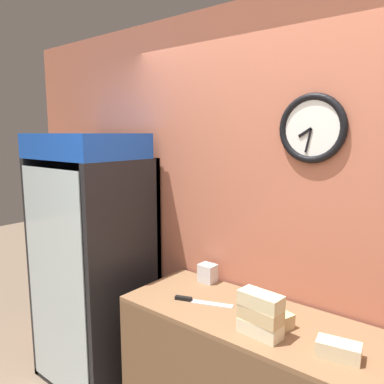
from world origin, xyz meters
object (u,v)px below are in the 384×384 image
(sandwich_stack_bottom, at_px, (260,328))
(sandwich_flat_right, at_px, (338,350))
(chefs_knife, at_px, (195,301))
(sandwich_flat_left, at_px, (274,317))
(napkin_dispenser, at_px, (208,273))
(beverage_cooler, at_px, (98,246))
(sandwich_stack_middle, at_px, (260,314))
(sandwich_stack_top, at_px, (261,300))

(sandwich_stack_bottom, distance_m, sandwich_flat_right, 0.37)
(sandwich_flat_right, distance_m, chefs_knife, 0.84)
(sandwich_stack_bottom, distance_m, sandwich_flat_left, 0.14)
(chefs_knife, xyz_separation_m, napkin_dispenser, (-0.13, 0.29, 0.05))
(beverage_cooler, xyz_separation_m, sandwich_flat_left, (1.50, -0.02, -0.08))
(sandwich_stack_bottom, height_order, napkin_dispenser, napkin_dispenser)
(beverage_cooler, xyz_separation_m, napkin_dispenser, (0.89, 0.21, -0.06))
(chefs_knife, bearing_deg, sandwich_stack_middle, -10.30)
(sandwich_stack_bottom, relative_size, sandwich_flat_left, 1.04)
(sandwich_stack_bottom, height_order, chefs_knife, sandwich_stack_bottom)
(sandwich_stack_bottom, bearing_deg, sandwich_stack_top, 0.00)
(sandwich_stack_bottom, xyz_separation_m, sandwich_stack_middle, (0.00, 0.00, 0.07))
(sandwich_stack_middle, height_order, napkin_dispenser, sandwich_stack_middle)
(sandwich_stack_middle, bearing_deg, napkin_dispenser, 147.99)
(chefs_knife, distance_m, napkin_dispenser, 0.32)
(beverage_cooler, distance_m, sandwich_stack_middle, 1.51)
(beverage_cooler, bearing_deg, sandwich_stack_middle, -6.20)
(beverage_cooler, bearing_deg, napkin_dispenser, 13.48)
(sandwich_stack_bottom, relative_size, sandwich_stack_middle, 0.99)
(beverage_cooler, bearing_deg, chefs_knife, -4.26)
(sandwich_stack_bottom, bearing_deg, sandwich_flat_right, 8.55)
(sandwich_stack_middle, bearing_deg, beverage_cooler, 173.80)
(sandwich_stack_top, relative_size, sandwich_flat_right, 1.10)
(beverage_cooler, distance_m, chefs_knife, 1.03)
(sandwich_flat_left, bearing_deg, sandwich_stack_middle, -92.06)
(beverage_cooler, bearing_deg, sandwich_stack_bottom, -6.20)
(sandwich_stack_bottom, bearing_deg, sandwich_flat_left, 87.94)
(sandwich_stack_middle, xyz_separation_m, sandwich_flat_left, (0.01, 0.14, -0.07))
(sandwich_flat_left, relative_size, sandwich_flat_right, 1.06)
(sandwich_stack_bottom, distance_m, sandwich_stack_middle, 0.07)
(sandwich_flat_left, bearing_deg, beverage_cooler, 179.31)
(sandwich_flat_right, xyz_separation_m, napkin_dispenser, (-0.97, 0.32, 0.02))
(napkin_dispenser, bearing_deg, beverage_cooler, -166.52)
(sandwich_stack_top, height_order, sandwich_flat_right, sandwich_stack_top)
(sandwich_stack_top, xyz_separation_m, chefs_knife, (-0.48, 0.09, -0.18))
(sandwich_flat_left, distance_m, sandwich_flat_right, 0.37)
(sandwich_stack_top, distance_m, chefs_knife, 0.51)
(beverage_cooler, bearing_deg, sandwich_flat_left, -0.69)
(beverage_cooler, xyz_separation_m, sandwich_stack_bottom, (1.50, -0.16, -0.09))
(beverage_cooler, bearing_deg, sandwich_stack_top, -6.20)
(sandwich_flat_right, height_order, napkin_dispenser, napkin_dispenser)
(beverage_cooler, distance_m, sandwich_flat_right, 1.87)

